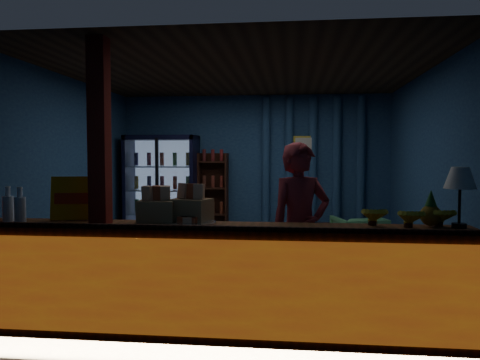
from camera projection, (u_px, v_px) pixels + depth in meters
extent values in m
plane|color=#515154|center=(241.00, 277.00, 6.00)|extent=(4.60, 4.60, 0.00)
plane|color=navy|center=(255.00, 170.00, 8.12)|extent=(4.60, 0.00, 4.60)
plane|color=navy|center=(210.00, 188.00, 3.75)|extent=(4.60, 0.00, 4.60)
plane|color=navy|center=(68.00, 175.00, 6.19)|extent=(0.00, 4.40, 4.40)
plane|color=navy|center=(428.00, 177.00, 5.68)|extent=(0.00, 4.40, 4.40)
plane|color=#472D19|center=(241.00, 73.00, 5.87)|extent=(4.60, 4.60, 0.00)
cube|color=brown|center=(217.00, 279.00, 4.09)|extent=(4.40, 0.55, 0.95)
cube|color=red|center=(211.00, 289.00, 3.80)|extent=(4.35, 0.02, 0.81)
cube|color=#3C1D13|center=(211.00, 228.00, 3.80)|extent=(4.40, 0.04, 0.04)
cube|color=maroon|center=(100.00, 185.00, 4.16)|extent=(0.16, 0.16, 2.60)
cube|color=black|center=(166.00, 190.00, 8.23)|extent=(1.20, 0.06, 1.90)
cube|color=black|center=(130.00, 191.00, 8.02)|extent=(0.06, 0.60, 1.90)
cube|color=black|center=(195.00, 192.00, 7.90)|extent=(0.06, 0.60, 1.90)
cube|color=black|center=(162.00, 138.00, 7.91)|extent=(1.20, 0.60, 0.08)
cube|color=black|center=(163.00, 244.00, 8.01)|extent=(1.20, 0.60, 0.08)
cube|color=#99B2D8|center=(166.00, 190.00, 8.18)|extent=(1.08, 0.02, 1.74)
cube|color=white|center=(158.00, 193.00, 7.68)|extent=(1.12, 0.02, 1.78)
cube|color=black|center=(157.00, 193.00, 7.66)|extent=(0.05, 0.05, 1.80)
cube|color=silver|center=(163.00, 237.00, 8.00)|extent=(1.08, 0.48, 0.02)
cylinder|color=#A42D17|center=(137.00, 229.00, 8.04)|extent=(0.07, 0.07, 0.22)
cylinder|color=#19651B|center=(150.00, 229.00, 8.02)|extent=(0.07, 0.07, 0.22)
cylinder|color=#AD891A|center=(163.00, 229.00, 7.99)|extent=(0.07, 0.07, 0.22)
cylinder|color=#1D1752|center=(175.00, 229.00, 7.97)|extent=(0.07, 0.07, 0.22)
cylinder|color=maroon|center=(188.00, 230.00, 7.94)|extent=(0.07, 0.07, 0.22)
cube|color=silver|center=(162.00, 213.00, 7.98)|extent=(1.08, 0.48, 0.02)
cylinder|color=#19651B|center=(137.00, 206.00, 8.02)|extent=(0.07, 0.07, 0.22)
cylinder|color=#AD891A|center=(150.00, 206.00, 8.00)|extent=(0.07, 0.07, 0.22)
cylinder|color=#1D1752|center=(162.00, 206.00, 7.97)|extent=(0.07, 0.07, 0.22)
cylinder|color=maroon|center=(175.00, 206.00, 7.95)|extent=(0.07, 0.07, 0.22)
cylinder|color=#A42D17|center=(188.00, 206.00, 7.92)|extent=(0.07, 0.07, 0.22)
cube|color=silver|center=(162.00, 190.00, 7.96)|extent=(1.08, 0.48, 0.02)
cylinder|color=#AD891A|center=(137.00, 182.00, 8.00)|extent=(0.07, 0.07, 0.22)
cylinder|color=#1D1752|center=(149.00, 182.00, 7.98)|extent=(0.07, 0.07, 0.22)
cylinder|color=maroon|center=(162.00, 183.00, 7.95)|extent=(0.07, 0.07, 0.22)
cylinder|color=#A42D17|center=(175.00, 183.00, 7.93)|extent=(0.07, 0.07, 0.22)
cylinder|color=#19651B|center=(188.00, 183.00, 7.90)|extent=(0.07, 0.07, 0.22)
cube|color=silver|center=(162.00, 167.00, 7.94)|extent=(1.08, 0.48, 0.02)
cylinder|color=#1D1752|center=(136.00, 159.00, 7.98)|extent=(0.07, 0.07, 0.22)
cylinder|color=maroon|center=(149.00, 159.00, 7.96)|extent=(0.07, 0.07, 0.22)
cylinder|color=#A42D17|center=(162.00, 159.00, 7.93)|extent=(0.07, 0.07, 0.22)
cylinder|color=#19651B|center=(175.00, 159.00, 7.91)|extent=(0.07, 0.07, 0.22)
cylinder|color=#AD891A|center=(188.00, 159.00, 7.88)|extent=(0.07, 0.07, 0.22)
cube|color=#3C1D13|center=(214.00, 199.00, 8.17)|extent=(0.50, 0.02, 1.60)
cube|color=#3C1D13|center=(200.00, 200.00, 8.07)|extent=(0.03, 0.28, 1.60)
cube|color=#3C1D13|center=(227.00, 200.00, 8.02)|extent=(0.03, 0.28, 1.60)
cube|color=#3C1D13|center=(213.00, 240.00, 8.08)|extent=(0.46, 0.26, 0.02)
cube|color=#3C1D13|center=(213.00, 214.00, 8.06)|extent=(0.46, 0.26, 0.02)
cube|color=#3C1D13|center=(213.00, 188.00, 8.03)|extent=(0.46, 0.26, 0.02)
cube|color=#3C1D13|center=(213.00, 162.00, 8.01)|extent=(0.46, 0.26, 0.02)
cylinder|color=navy|center=(266.00, 171.00, 8.04)|extent=(0.14, 0.14, 2.50)
cylinder|color=navy|center=(289.00, 171.00, 7.99)|extent=(0.14, 0.14, 2.50)
cylinder|color=navy|center=(313.00, 171.00, 7.95)|extent=(0.14, 0.14, 2.50)
cylinder|color=navy|center=(337.00, 171.00, 7.90)|extent=(0.14, 0.14, 2.50)
cylinder|color=navy|center=(361.00, 171.00, 7.86)|extent=(0.14, 0.14, 2.50)
cube|color=gold|center=(304.00, 144.00, 7.90)|extent=(0.36, 0.03, 0.28)
cube|color=silver|center=(304.00, 144.00, 7.88)|extent=(0.30, 0.01, 0.22)
imported|color=maroon|center=(300.00, 229.00, 4.54)|extent=(0.73, 0.62, 1.69)
imported|color=#57AF69|center=(359.00, 237.00, 7.09)|extent=(0.85, 0.87, 0.65)
cube|color=#3C1D13|center=(334.00, 239.00, 7.37)|extent=(0.63, 0.54, 0.48)
cylinder|color=#3C1D13|center=(335.00, 221.00, 7.36)|extent=(0.10, 0.10, 0.10)
cube|color=#E8A50C|center=(79.00, 198.00, 4.42)|extent=(0.52, 0.22, 0.41)
cube|color=red|center=(78.00, 198.00, 4.40)|extent=(0.43, 0.13, 0.10)
cylinder|color=silver|center=(8.00, 209.00, 4.33)|extent=(0.10, 0.10, 0.23)
cylinder|color=silver|center=(8.00, 191.00, 4.32)|extent=(0.05, 0.05, 0.09)
cylinder|color=white|center=(8.00, 187.00, 4.32)|extent=(0.05, 0.05, 0.02)
cylinder|color=silver|center=(20.00, 210.00, 4.23)|extent=(0.10, 0.10, 0.23)
cylinder|color=silver|center=(20.00, 192.00, 4.22)|extent=(0.05, 0.05, 0.09)
cylinder|color=white|center=(20.00, 188.00, 4.22)|extent=(0.05, 0.05, 0.02)
cube|color=olive|center=(157.00, 212.00, 4.20)|extent=(0.35, 0.30, 0.21)
cube|color=#CB622D|center=(147.00, 193.00, 4.19)|extent=(0.09, 0.07, 0.13)
cube|color=#D35227|center=(156.00, 193.00, 4.19)|extent=(0.09, 0.07, 0.13)
cube|color=#CB622D|center=(165.00, 193.00, 4.19)|extent=(0.09, 0.07, 0.13)
cube|color=olive|center=(191.00, 211.00, 4.23)|extent=(0.39, 0.35, 0.22)
cube|color=#CB622D|center=(183.00, 191.00, 4.26)|extent=(0.10, 0.08, 0.14)
cube|color=#D35227|center=(191.00, 191.00, 4.23)|extent=(0.10, 0.08, 0.14)
cube|color=#CB622D|center=(199.00, 191.00, 4.20)|extent=(0.10, 0.08, 0.14)
cylinder|color=silver|center=(190.00, 223.00, 4.13)|extent=(0.47, 0.47, 0.03)
cube|color=#CB622D|center=(200.00, 219.00, 4.12)|extent=(0.10, 0.07, 0.05)
cube|color=#D35227|center=(199.00, 218.00, 4.19)|extent=(0.12, 0.12, 0.05)
cube|color=#CB622D|center=(192.00, 217.00, 4.22)|extent=(0.07, 0.10, 0.05)
cube|color=#D35227|center=(185.00, 218.00, 4.20)|extent=(0.12, 0.12, 0.05)
cube|color=#CB622D|center=(180.00, 219.00, 4.14)|extent=(0.10, 0.07, 0.05)
cube|color=#D35227|center=(181.00, 220.00, 4.07)|extent=(0.12, 0.12, 0.05)
cube|color=#CB622D|center=(188.00, 220.00, 4.04)|extent=(0.07, 0.10, 0.05)
cube|color=#D35227|center=(196.00, 220.00, 4.06)|extent=(0.12, 0.12, 0.05)
cylinder|color=black|center=(459.00, 226.00, 3.93)|extent=(0.12, 0.12, 0.04)
cylinder|color=black|center=(459.00, 204.00, 3.92)|extent=(0.02, 0.02, 0.36)
cone|color=white|center=(460.00, 178.00, 3.91)|extent=(0.26, 0.26, 0.18)
sphere|color=olive|center=(431.00, 215.00, 3.98)|extent=(0.18, 0.18, 0.18)
cone|color=#216022|center=(431.00, 198.00, 3.98)|extent=(0.10, 0.10, 0.14)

